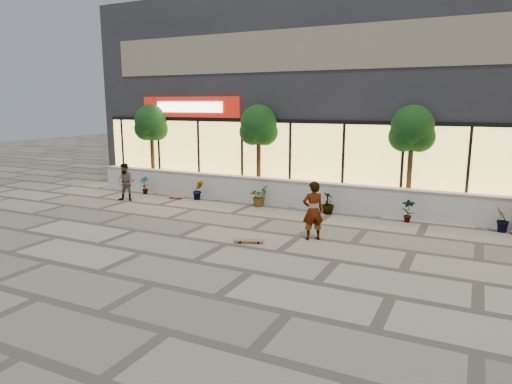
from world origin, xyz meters
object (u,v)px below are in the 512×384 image
at_px(tree_mideast, 412,131).
at_px(skateboard_center, 249,240).
at_px(skater_center, 313,211).
at_px(skateboard_left, 175,197).
at_px(tree_west, 151,125).
at_px(skater_left, 126,182).
at_px(tree_midwest, 259,128).

xyz_separation_m(tree_mideast, skateboard_center, (-3.56, -5.71, -2.90)).
relative_size(skater_center, skateboard_left, 2.44).
height_order(tree_west, skater_left, tree_west).
height_order(skater_left, skateboard_center, skater_left).
distance_m(tree_midwest, skater_center, 6.38).
bearing_deg(skateboard_left, skater_center, -24.18).
bearing_deg(tree_midwest, skateboard_center, -66.85).
height_order(tree_midwest, skater_left, tree_midwest).
xyz_separation_m(tree_west, tree_midwest, (5.50, 0.00, 0.00)).
bearing_deg(skater_center, skateboard_center, 0.19).
bearing_deg(skateboard_left, tree_west, 145.94).
bearing_deg(skateboard_center, tree_midwest, 92.29).
relative_size(tree_west, skater_left, 2.52).
bearing_deg(tree_midwest, skater_center, -49.02).
relative_size(skater_left, skateboard_left, 2.17).
relative_size(skater_left, skateboard_center, 1.74).
relative_size(tree_west, tree_mideast, 1.00).
distance_m(skateboard_center, skateboard_left, 7.03).
bearing_deg(skateboard_center, skater_center, 16.60).
bearing_deg(skateboard_center, tree_mideast, 37.17).
bearing_deg(tree_midwest, skater_left, -150.26).
distance_m(tree_west, tree_midwest, 5.50).
height_order(skateboard_center, skateboard_left, skateboard_center).
xyz_separation_m(tree_midwest, skateboard_center, (2.44, -5.71, -2.90)).
relative_size(tree_mideast, skateboard_center, 4.39).
distance_m(skater_center, skateboard_center, 2.06).
distance_m(tree_midwest, skateboard_center, 6.85).
height_order(tree_midwest, tree_mideast, same).
distance_m(tree_west, tree_mideast, 11.50).
bearing_deg(skateboard_center, tree_west, 123.44).
height_order(tree_midwest, skater_center, tree_midwest).
xyz_separation_m(skater_center, skater_left, (-8.69, 1.84, -0.09)).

